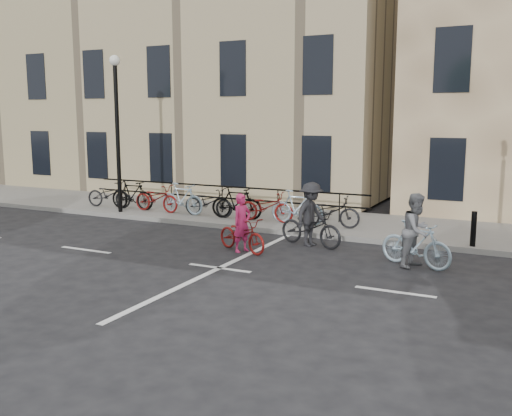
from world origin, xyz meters
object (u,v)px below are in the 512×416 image
at_px(cyclist_grey, 416,237).
at_px(cyclist_dark, 311,221).
at_px(cyclist_pink, 242,232).
at_px(lamp_post, 117,114).

xyz_separation_m(cyclist_grey, cyclist_dark, (-2.93, 0.93, -0.02)).
bearing_deg(cyclist_pink, lamp_post, 87.10).
bearing_deg(cyclist_dark, lamp_post, 94.93).
xyz_separation_m(cyclist_pink, cyclist_grey, (4.27, 0.46, 0.17)).
relative_size(lamp_post, cyclist_pink, 2.97).
distance_m(cyclist_pink, cyclist_dark, 1.94).
height_order(lamp_post, cyclist_grey, lamp_post).
xyz_separation_m(lamp_post, cyclist_grey, (10.47, -2.27, -2.80)).
bearing_deg(cyclist_grey, cyclist_dark, 90.80).
bearing_deg(cyclist_dark, cyclist_pink, 151.06).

